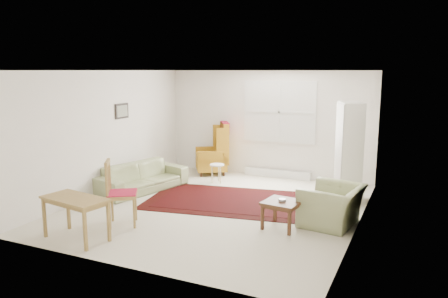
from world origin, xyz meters
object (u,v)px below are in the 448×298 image
at_px(armchair, 332,202).
at_px(stool, 217,173).
at_px(cabinet, 349,152).
at_px(desk_chair, 122,193).
at_px(sofa, 142,172).
at_px(wingback_chair, 211,148).
at_px(coffee_table, 282,214).
at_px(desk, 76,219).

xyz_separation_m(armchair, stool, (-2.89, 1.67, -0.18)).
bearing_deg(stool, cabinet, -2.37).
bearing_deg(cabinet, stool, 157.76).
bearing_deg(desk_chair, sofa, -6.23).
height_order(armchair, stool, armchair).
distance_m(wingback_chair, coffee_table, 3.96).
bearing_deg(cabinet, sofa, 175.77).
relative_size(armchair, wingback_chair, 0.79).
distance_m(armchair, stool, 3.34).
height_order(stool, desk, desk).
relative_size(cabinet, desk_chair, 1.76).
bearing_deg(armchair, stool, -111.77).
xyz_separation_m(sofa, desk_chair, (0.92, -1.86, 0.14)).
height_order(sofa, cabinet, cabinet).
relative_size(sofa, desk_chair, 1.83).
bearing_deg(sofa, cabinet, -59.91).
height_order(wingback_chair, coffee_table, wingback_chair).
distance_m(sofa, wingback_chair, 2.08).
height_order(wingback_chair, desk, wingback_chair).
bearing_deg(desk_chair, coffee_table, -101.37).
bearing_deg(coffee_table, wingback_chair, 133.01).
bearing_deg(desk, coffee_table, 33.19).
bearing_deg(armchair, coffee_table, -46.38).
xyz_separation_m(coffee_table, cabinet, (0.70, 2.05, 0.73)).
xyz_separation_m(cabinet, desk_chair, (-3.11, -2.98, -0.41)).
xyz_separation_m(desk, desk_chair, (0.24, 0.80, 0.22)).
relative_size(sofa, desk, 1.94).
xyz_separation_m(sofa, cabinet, (4.03, 1.13, 0.55)).
bearing_deg(wingback_chair, coffee_table, 10.27).
distance_m(sofa, coffee_table, 3.46).
relative_size(sofa, stool, 4.63).
bearing_deg(desk, cabinet, 48.47).
bearing_deg(desk, armchair, 33.63).
xyz_separation_m(wingback_chair, coffee_table, (2.69, -2.88, -0.41)).
relative_size(stool, cabinet, 0.22).
bearing_deg(sofa, armchair, -81.60).
bearing_deg(wingback_chair, desk_chair, -28.62).
relative_size(wingback_chair, desk_chair, 1.18).
xyz_separation_m(sofa, desk, (0.68, -2.66, -0.08)).
bearing_deg(armchair, desk_chair, -56.97).
distance_m(stool, cabinet, 2.98).
height_order(coffee_table, stool, coffee_table).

